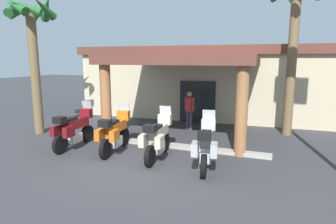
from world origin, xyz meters
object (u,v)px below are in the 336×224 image
Objects in this scene: motorcycle_cream at (158,138)px; palm_tree_roadside at (32,35)px; motorcycle_orange at (115,132)px; motorcycle_silver at (206,145)px; pedestrian at (189,108)px; motel_building at (210,79)px; motorcycle_maroon at (74,129)px; palm_tree_near_portico at (295,19)px.

motorcycle_cream is 7.11m from palm_tree_roadside.
motorcycle_orange and motorcycle_cream have the same top height.
pedestrian is at bearing 13.95° from motorcycle_silver.
motel_building is 8.01× the size of pedestrian.
motorcycle_orange is (1.65, 0.11, 0.00)m from motorcycle_maroon.
motorcycle_orange is at bearing -176.28° from pedestrian.
motorcycle_cream is 4.07m from pedestrian.
palm_tree_roadside is (-7.74, 1.39, 3.48)m from motorcycle_silver.
motel_building is at bearing -14.32° from motorcycle_orange.
motorcycle_cream is at bearing -129.35° from palm_tree_near_portico.
motel_building reaches higher than motorcycle_maroon.
motel_building is 2.43× the size of palm_tree_roadside.
motorcycle_silver is (2.08, -9.35, -1.27)m from motel_building.
pedestrian is at bearing -26.91° from motorcycle_orange.
motorcycle_cream is at bearing -89.76° from motel_building.
palm_tree_near_portico reaches higher than motorcycle_maroon.
palm_tree_roadside reaches higher than motorcycle_silver.
palm_tree_roadside reaches higher than motel_building.
motorcycle_silver is 6.88m from palm_tree_near_portico.
palm_tree_near_portico is at bearing -46.95° from motel_building.
palm_tree_near_portico is (4.37, -4.30, 2.80)m from motel_building.
palm_tree_roadside is at bearing -127.90° from motel_building.
motorcycle_silver is 0.33× the size of palm_tree_near_portico.
motorcycle_orange is at bearing -100.18° from motel_building.
motel_building is at bearing -18.53° from motorcycle_maroon.
palm_tree_roadside is at bearing 74.55° from motorcycle_cream.
palm_tree_roadside is at bearing 70.01° from motorcycle_orange.
palm_tree_near_portico is at bearing -44.01° from motorcycle_cream.
motorcycle_cream is 7.44m from palm_tree_near_portico.
motorcycle_maroon is 4.61m from palm_tree_roadside.
pedestrian is (-0.19, 4.05, 0.33)m from motorcycle_cream.
pedestrian is at bearing 26.14° from palm_tree_roadside.
motorcycle_maroon is at bearing 166.55° from pedestrian.
motorcycle_maroon is 4.96m from motorcycle_silver.
motorcycle_maroon is at bearing -22.65° from palm_tree_roadside.
palm_tree_near_portico is at bearing -33.67° from motorcycle_silver.
palm_tree_near_portico reaches higher than palm_tree_roadside.
motel_building is 6.40× the size of motorcycle_silver.
motorcycle_cream is at bearing -153.33° from pedestrian.
pedestrian reaches higher than motorcycle_cream.
motorcycle_cream is 0.38× the size of palm_tree_roadside.
motorcycle_orange is 1.65m from motorcycle_cream.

